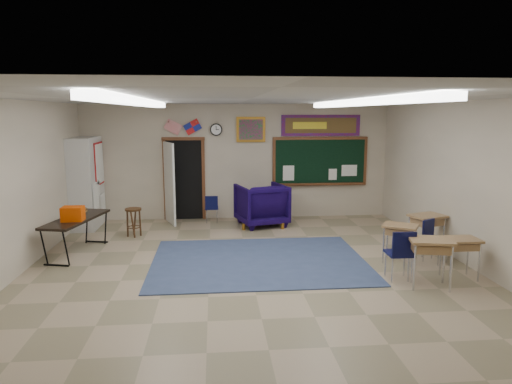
{
  "coord_description": "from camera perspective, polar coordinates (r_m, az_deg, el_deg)",
  "views": [
    {
      "loc": [
        -0.61,
        -7.44,
        2.77
      ],
      "look_at": [
        0.21,
        1.5,
        1.21
      ],
      "focal_mm": 32.0,
      "sensor_mm": 36.0,
      "label": 1
    }
  ],
  "objects": [
    {
      "name": "floor",
      "position": [
        7.96,
        -0.54,
        -10.52
      ],
      "size": [
        9.0,
        9.0,
        0.0
      ],
      "primitive_type": "plane",
      "color": "#9D886C",
      "rests_on": "ground"
    },
    {
      "name": "back_wall",
      "position": [
        12.03,
        -2.32,
        3.76
      ],
      "size": [
        8.0,
        0.04,
        3.0
      ],
      "primitive_type": "cube",
      "color": "beige",
      "rests_on": "floor"
    },
    {
      "name": "front_wall",
      "position": [
        3.26,
        6.1,
        -13.13
      ],
      "size": [
        8.0,
        0.04,
        3.0
      ],
      "primitive_type": "cube",
      "color": "beige",
      "rests_on": "floor"
    },
    {
      "name": "left_wall",
      "position": [
        8.28,
        -29.36,
        -0.26
      ],
      "size": [
        0.04,
        9.0,
        3.0
      ],
      "primitive_type": "cube",
      "color": "beige",
      "rests_on": "floor"
    },
    {
      "name": "right_wall",
      "position": [
        8.85,
        26.23,
        0.56
      ],
      "size": [
        0.04,
        9.0,
        3.0
      ],
      "primitive_type": "cube",
      "color": "beige",
      "rests_on": "floor"
    },
    {
      "name": "ceiling",
      "position": [
        7.47,
        -0.58,
        11.6
      ],
      "size": [
        8.0,
        9.0,
        0.04
      ],
      "primitive_type": "cube",
      "color": "silver",
      "rests_on": "back_wall"
    },
    {
      "name": "area_rug",
      "position": [
        8.73,
        0.35,
        -8.59
      ],
      "size": [
        4.0,
        3.0,
        0.02
      ],
      "primitive_type": "cube",
      "color": "#374669",
      "rests_on": "floor"
    },
    {
      "name": "fluorescent_strips",
      "position": [
        7.47,
        -0.58,
        11.14
      ],
      "size": [
        3.86,
        6.0,
        0.1
      ],
      "primitive_type": null,
      "color": "white",
      "rests_on": "ceiling"
    },
    {
      "name": "doorway",
      "position": [
        11.95,
        -9.48,
        1.46
      ],
      "size": [
        1.1,
        0.89,
        2.16
      ],
      "color": "black",
      "rests_on": "back_wall"
    },
    {
      "name": "chalkboard",
      "position": [
        12.3,
        8.0,
        3.64
      ],
      "size": [
        2.55,
        0.14,
        1.3
      ],
      "color": "brown",
      "rests_on": "back_wall"
    },
    {
      "name": "bulletin_board",
      "position": [
        12.24,
        8.11,
        8.24
      ],
      "size": [
        2.1,
        0.05,
        0.55
      ],
      "color": "#A00D17",
      "rests_on": "back_wall"
    },
    {
      "name": "framed_art_print",
      "position": [
        11.95,
        -0.65,
        7.82
      ],
      "size": [
        0.75,
        0.05,
        0.65
      ],
      "color": "#9F6A1E",
      "rests_on": "back_wall"
    },
    {
      "name": "wall_clock",
      "position": [
        11.92,
        -5.0,
        7.78
      ],
      "size": [
        0.32,
        0.05,
        0.32
      ],
      "color": "black",
      "rests_on": "back_wall"
    },
    {
      "name": "wall_flags",
      "position": [
        11.91,
        -9.15,
        8.32
      ],
      "size": [
        1.16,
        0.06,
        0.7
      ],
      "primitive_type": null,
      "color": "red",
      "rests_on": "back_wall"
    },
    {
      "name": "storage_cabinet",
      "position": [
        11.83,
        -20.4,
        1.09
      ],
      "size": [
        0.59,
        1.25,
        2.2
      ],
      "color": "beige",
      "rests_on": "floor"
    },
    {
      "name": "wingback_armchair",
      "position": [
        11.36,
        0.68,
        -1.58
      ],
      "size": [
        1.38,
        1.4,
        1.04
      ],
      "primitive_type": "imported",
      "rotation": [
        0.0,
        0.0,
        3.41
      ],
      "color": "black",
      "rests_on": "floor"
    },
    {
      "name": "student_chair_reading",
      "position": [
        11.75,
        -5.55,
        -2.08
      ],
      "size": [
        0.36,
        0.36,
        0.71
      ],
      "primitive_type": null,
      "rotation": [
        0.0,
        0.0,
        3.13
      ],
      "color": "black",
      "rests_on": "floor"
    },
    {
      "name": "student_chair_desk_a",
      "position": [
        8.05,
        17.47,
        -7.48
      ],
      "size": [
        0.45,
        0.45,
        0.87
      ],
      "primitive_type": null,
      "rotation": [
        0.0,
        0.0,
        3.11
      ],
      "color": "black",
      "rests_on": "floor"
    },
    {
      "name": "student_chair_desk_b",
      "position": [
        9.21,
        21.56,
        -5.79
      ],
      "size": [
        0.55,
        0.55,
        0.79
      ],
      "primitive_type": null,
      "rotation": [
        0.0,
        0.0,
        0.59
      ],
      "color": "black",
      "rests_on": "floor"
    },
    {
      "name": "student_desk_front_left",
      "position": [
        8.96,
        17.5,
        -5.92
      ],
      "size": [
        0.76,
        0.71,
        0.73
      ],
      "rotation": [
        0.0,
        0.0,
        -0.56
      ],
      "color": "#9F7A4A",
      "rests_on": "floor"
    },
    {
      "name": "student_desk_front_right",
      "position": [
        9.75,
        20.52,
        -4.67
      ],
      "size": [
        0.77,
        0.67,
        0.78
      ],
      "rotation": [
        0.0,
        0.0,
        0.33
      ],
      "color": "#9F7A4A",
      "rests_on": "floor"
    },
    {
      "name": "student_desk_back_left",
      "position": [
        7.89,
        20.91,
        -7.98
      ],
      "size": [
        0.75,
        0.63,
        0.8
      ],
      "rotation": [
        0.0,
        0.0,
        -0.21
      ],
      "color": "#9F7A4A",
      "rests_on": "floor"
    },
    {
      "name": "student_desk_back_right",
      "position": [
        8.49,
        24.13,
        -7.32
      ],
      "size": [
        0.59,
        0.44,
        0.7
      ],
      "rotation": [
        0.0,
        0.0,
        -0.01
      ],
      "color": "#9F7A4A",
      "rests_on": "floor"
    },
    {
      "name": "folding_table",
      "position": [
        9.76,
        -21.47,
        -4.93
      ],
      "size": [
        0.97,
        1.85,
        1.0
      ],
      "rotation": [
        0.0,
        0.0,
        -0.23
      ],
      "color": "black",
      "rests_on": "floor"
    },
    {
      "name": "wooden_stool",
      "position": [
        10.73,
        -15.03,
        -3.63
      ],
      "size": [
        0.37,
        0.37,
        0.65
      ],
      "color": "#492C15",
      "rests_on": "floor"
    }
  ]
}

